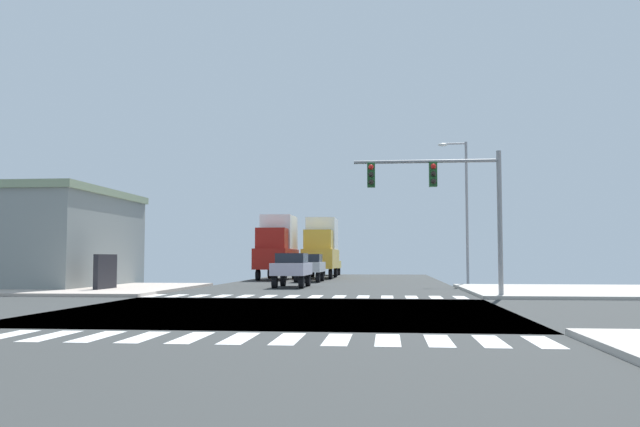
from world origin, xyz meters
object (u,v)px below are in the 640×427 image
traffic_signal_mast (441,190)px  box_truck_farside_1 (321,246)px  sedan_crossing_2 (310,265)px  box_truck_middle_2 (277,245)px  sedan_nearside_1 (292,267)px  sedan_leading_4 (330,263)px  bank_building (20,239)px  street_lamp (463,200)px

traffic_signal_mast → box_truck_farside_1: size_ratio=0.84×
traffic_signal_mast → sedan_crossing_2: (-7.47, 17.52, -3.32)m
traffic_signal_mast → box_truck_middle_2: size_ratio=0.84×
sedan_nearside_1 → sedan_leading_4: size_ratio=1.00×
sedan_nearside_1 → box_truck_middle_2: box_truck_middle_2 is taller
bank_building → box_truck_farside_1: bearing=50.5°
street_lamp → box_truck_farside_1: 16.10m
street_lamp → sedan_leading_4: 23.09m
street_lamp → sedan_leading_4: (-9.87, 20.48, -4.04)m
traffic_signal_mast → box_truck_farside_1: traffic_signal_mast is taller
sedan_nearside_1 → traffic_signal_mast: bearing=129.7°
bank_building → sedan_crossing_2: bank_building is taller
bank_building → sedan_leading_4: 30.34m
sedan_nearside_1 → sedan_crossing_2: bearing=-90.0°
sedan_crossing_2 → street_lamp: bearing=156.8°
box_truck_middle_2 → traffic_signal_mast: bearing=115.3°
street_lamp → bank_building: size_ratio=0.71×
sedan_crossing_2 → bank_building: bearing=33.7°
bank_building → sedan_nearside_1: bank_building is taller
sedan_nearside_1 → sedan_crossing_2: 8.52m
street_lamp → bank_building: (-24.94, -5.80, -2.45)m
sedan_crossing_2 → sedan_nearside_1: bearing=90.0°
box_truck_farside_1 → box_truck_middle_2: same height
box_truck_middle_2 → sedan_leading_4: bearing=-104.5°
bank_building → box_truck_farside_1: (15.06, 18.26, -0.13)m
street_lamp → sedan_leading_4: bearing=115.7°
street_lamp → box_truck_middle_2: street_lamp is taller
traffic_signal_mast → sedan_nearside_1: traffic_signal_mast is taller
box_truck_farside_1 → traffic_signal_mast: bearing=106.2°
traffic_signal_mast → box_truck_farside_1: (-7.47, 25.73, -1.87)m
street_lamp → sedan_nearside_1: size_ratio=2.02×
sedan_nearside_1 → sedan_crossing_2: same height
traffic_signal_mast → box_truck_middle_2: bearing=115.3°
traffic_signal_mast → sedan_nearside_1: size_ratio=1.41×
traffic_signal_mast → street_lamp: (2.41, 13.28, 0.72)m
bank_building → box_truck_farside_1: 23.67m
sedan_crossing_2 → traffic_signal_mast: bearing=113.1°
sedan_nearside_1 → box_truck_farside_1: (-0.00, 16.73, 1.45)m
street_lamp → box_truck_middle_2: bearing=145.3°
sedan_nearside_1 → bank_building: bearing=5.8°
box_truck_middle_2 → sedan_crossing_2: bearing=122.7°
traffic_signal_mast → box_truck_middle_2: 24.60m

